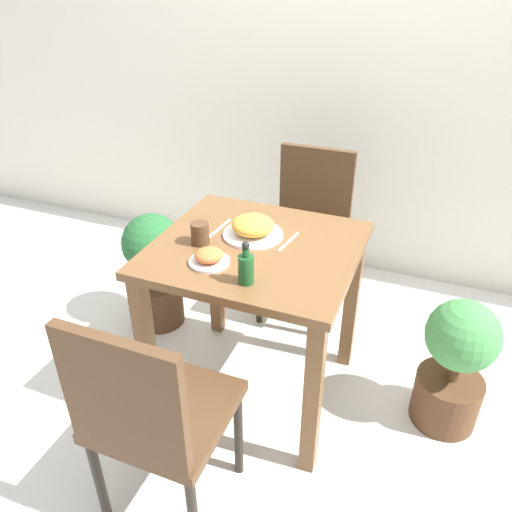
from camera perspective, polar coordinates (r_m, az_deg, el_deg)
ground_plane at (r=2.45m, az=0.00°, el=-14.59°), size 16.00×16.00×0.00m
wall_back at (r=2.98m, az=9.85°, el=21.88°), size 8.00×0.05×2.60m
dining_table at (r=2.05m, az=0.00°, el=-2.25°), size 0.80×0.75×0.77m
chair_near at (r=1.67m, az=-11.88°, el=-17.20°), size 0.42×0.42×0.91m
chair_far at (r=2.70m, az=5.99°, el=3.59°), size 0.42×0.42×0.91m
food_plate at (r=2.02m, az=-0.35°, el=3.29°), size 0.25×0.25×0.09m
side_plate at (r=1.85m, az=-5.39°, el=-0.16°), size 0.15×0.15×0.06m
drink_cup at (r=1.98m, az=-6.41°, el=2.59°), size 0.07×0.07×0.09m
sauce_bottle at (r=1.72m, az=-1.16°, el=-1.31°), size 0.06×0.06×0.16m
fork_utensil at (r=2.10m, az=-4.24°, el=3.13°), size 0.02×0.19×0.00m
spoon_utensil at (r=2.00m, az=3.74°, el=1.62°), size 0.03×0.17×0.00m
potted_plant_left at (r=2.67m, az=-11.51°, el=-1.11°), size 0.31×0.31×0.65m
potted_plant_right at (r=2.24m, az=21.82°, el=-11.29°), size 0.29×0.29×0.61m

